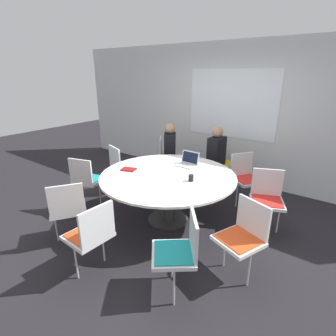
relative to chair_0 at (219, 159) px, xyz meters
The scene contains 19 objects.
ground_plane 1.78m from the chair_0, 89.81° to the right, with size 16.00×16.00×0.00m, color black.
wall_back 0.93m from the chair_0, 89.24° to the left, with size 8.00×0.07×2.70m.
conference_table 1.70m from the chair_0, 89.81° to the right, with size 1.96×1.96×0.74m.
chair_0 is the anchor object (origin of this frame).
chair_1 1.07m from the chair_0, 161.46° to the right, with size 0.60×0.60×0.87m.
chair_2 1.89m from the chair_0, 135.34° to the right, with size 0.55×0.54×0.87m.
chair_3 2.51m from the chair_0, 121.81° to the right, with size 0.54×0.52×0.87m.
chair_4 2.98m from the chair_0, 103.73° to the right, with size 0.59×0.60×0.87m.
chair_5 3.09m from the chair_0, 89.90° to the right, with size 0.44×0.46×0.87m.
chair_6 2.90m from the chair_0, 71.47° to the right, with size 0.60×0.61×0.87m.
chair_7 2.52m from the chair_0, 58.23° to the right, with size 0.56×0.55×0.87m.
chair_8 1.66m from the chair_0, 40.62° to the right, with size 0.57×0.56×0.87m.
chair_9 0.89m from the chair_0, 34.50° to the right, with size 0.59×0.60×0.87m.
person_0 0.32m from the chair_0, 73.00° to the right, with size 0.27×0.37×1.22m.
person_1 0.96m from the chair_0, 148.77° to the right, with size 0.39×0.42×1.22m.
laptop 1.22m from the chair_0, 88.82° to the right, with size 0.32×0.26×0.21m.
spiral_notebook 2.00m from the chair_0, 107.13° to the right, with size 0.25×0.21×0.02m.
coffee_cup 1.78m from the chair_0, 76.81° to the right, with size 0.07×0.07×0.09m.
handbag 2.91m from the chair_0, 118.89° to the right, with size 0.36×0.16×0.28m.
Camera 1 is at (2.08, -2.84, 2.14)m, focal length 28.00 mm.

